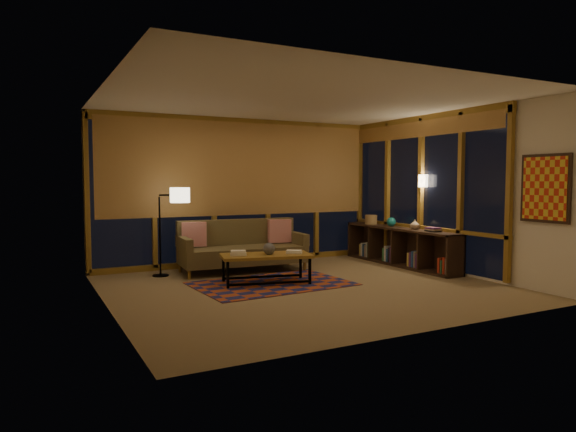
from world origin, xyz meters
name	(u,v)px	position (x,y,z in m)	size (l,w,h in m)	color
floor	(305,287)	(0.00, 0.00, 0.00)	(5.50, 5.00, 0.01)	#947F5F
ceiling	(306,100)	(0.00, 0.00, 2.70)	(5.50, 5.00, 0.01)	silver
walls	(306,195)	(0.00, 0.00, 1.35)	(5.51, 5.01, 2.70)	beige
window_wall_back	(242,192)	(0.00, 2.43, 1.35)	(5.30, 0.16, 2.60)	olive
window_wall_right	(420,192)	(2.68, 0.60, 1.35)	(0.16, 3.70, 2.60)	olive
wall_art	(545,188)	(2.71, -1.85, 1.45)	(0.06, 0.74, 0.94)	red
wall_sconce	(423,181)	(2.62, 0.45, 1.55)	(0.12, 0.18, 0.22)	beige
sofa	(243,246)	(-0.31, 1.63, 0.43)	(2.11, 0.85, 0.86)	brown
pillow_left	(194,235)	(-1.09, 1.88, 0.64)	(0.41, 0.14, 0.41)	red
pillow_right	(279,232)	(0.44, 1.74, 0.64)	(0.41, 0.14, 0.41)	red
area_rug	(272,284)	(-0.34, 0.43, 0.01)	(2.26, 1.51, 0.01)	#A5411A
coffee_table	(266,269)	(-0.40, 0.51, 0.22)	(1.34, 0.61, 0.45)	olive
book_stack_a	(238,253)	(-0.81, 0.61, 0.48)	(0.23, 0.19, 0.07)	#EEE6C7
book_stack_b	(294,251)	(0.03, 0.41, 0.47)	(0.27, 0.21, 0.05)	#EEE6C7
ceramic_pot	(269,248)	(-0.36, 0.47, 0.54)	(0.18, 0.18, 0.18)	black
floor_lamp	(160,232)	(-1.67, 1.86, 0.73)	(0.48, 0.32, 1.45)	black
bookshelf	(400,246)	(2.49, 0.90, 0.35)	(0.40, 2.78, 0.70)	black
basket	(371,220)	(2.47, 1.75, 0.79)	(0.24, 0.24, 0.18)	olive
teal_bowl	(391,222)	(2.49, 1.15, 0.78)	(0.17, 0.17, 0.17)	#146A6B
vase	(415,224)	(2.49, 0.50, 0.78)	(0.17, 0.17, 0.18)	tan
shelf_book_stack	(433,230)	(2.49, 0.04, 0.73)	(0.17, 0.23, 0.07)	#EEE6C7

